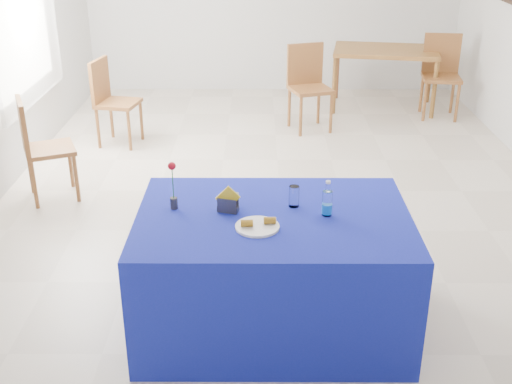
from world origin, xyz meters
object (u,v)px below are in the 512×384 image
water_bottle (327,204)px  chair_bg_left (308,81)px  oak_table (385,55)px  chair_win_a (38,143)px  chair_bg_right (441,69)px  chair_win_b (110,96)px  blue_table (273,271)px  plate (257,227)px

water_bottle → chair_bg_left: water_bottle is taller
oak_table → chair_win_a: 4.46m
chair_bg_right → chair_win_b: 3.94m
water_bottle → oak_table: (1.18, 4.64, -0.15)m
water_bottle → oak_table: water_bottle is taller
blue_table → chair_win_a: chair_win_a is taller
plate → chair_bg_right: (2.22, 4.51, -0.20)m
chair_win_a → chair_bg_left: bearing=-74.2°
chair_bg_left → chair_win_a: (-2.46, -2.00, -0.03)m
blue_table → chair_bg_right: size_ratio=1.63×
plate → water_bottle: size_ratio=1.16×
oak_table → chair_bg_left: (-1.02, -0.80, -0.12)m
water_bottle → blue_table: bearing=-179.5°
water_bottle → chair_bg_left: 3.86m
oak_table → chair_bg_right: size_ratio=1.40×
chair_win_a → plate: bearing=-160.1°
water_bottle → chair_bg_right: 4.71m
water_bottle → chair_win_b: bearing=121.0°
blue_table → chair_win_a: 2.72m
chair_win_a → chair_win_b: 1.48m
chair_bg_left → chair_win_b: 2.22m
water_bottle → oak_table: 4.79m
plate → chair_bg_right: bearing=63.8°
blue_table → chair_win_b: size_ratio=1.74×
blue_table → chair_bg_right: (2.12, 4.34, 0.19)m
water_bottle → chair_win_b: 3.85m
plate → blue_table: size_ratio=0.16×
blue_table → chair_win_a: bearing=137.0°
water_bottle → chair_bg_right: chair_bg_right is taller
blue_table → chair_win_a: size_ratio=1.74×
blue_table → water_bottle: water_bottle is taller
chair_win_b → chair_win_a: bearing=179.2°
water_bottle → chair_bg_left: (0.17, 3.84, -0.27)m
water_bottle → plate: bearing=-157.6°
blue_table → oak_table: 4.89m
plate → chair_bg_left: chair_bg_left is taller
chair_win_a → water_bottle: bearing=-152.1°
water_bottle → oak_table: bearing=75.7°
oak_table → chair_win_b: chair_win_b is taller
plate → blue_table: (0.09, 0.16, -0.39)m
oak_table → chair_bg_left: bearing=-141.9°
blue_table → chair_bg_left: bearing=83.0°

